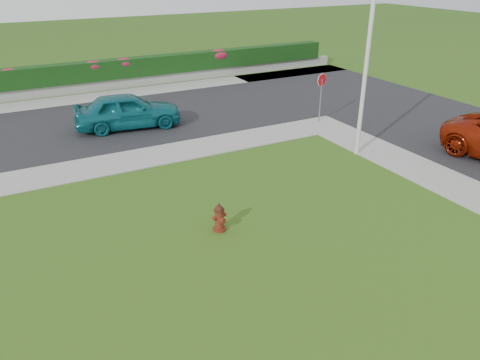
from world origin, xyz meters
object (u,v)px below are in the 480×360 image
fire_hydrant (219,218)px  utility_pole (365,80)px  sedan_teal (128,110)px  stop_sign (321,86)px

fire_hydrant → utility_pole: 8.27m
sedan_teal → stop_sign: (8.27, -3.36, 0.88)m
fire_hydrant → utility_pole: size_ratio=0.14×
fire_hydrant → sedan_teal: 10.10m
utility_pole → sedan_teal: bearing=134.0°
utility_pole → fire_hydrant: bearing=-159.8°
fire_hydrant → stop_sign: stop_sign is taller
fire_hydrant → stop_sign: 10.94m
sedan_teal → stop_sign: 8.97m
fire_hydrant → stop_sign: bearing=27.6°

